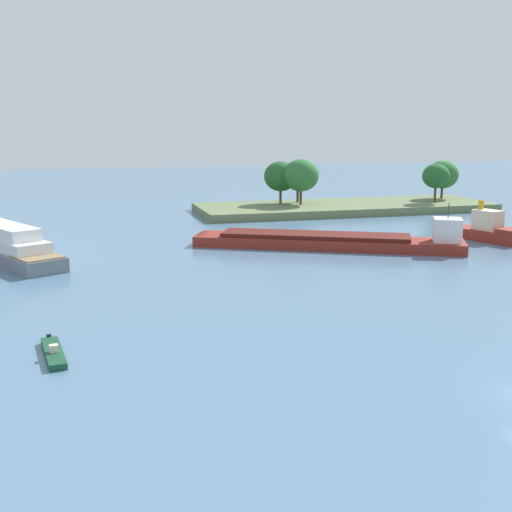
# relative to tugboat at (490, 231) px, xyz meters

# --- Properties ---
(treeline_island) EXTENTS (51.48, 16.67, 9.08)m
(treeline_island) POSITION_rel_tugboat_xyz_m (-5.73, 33.44, 1.37)
(treeline_island) COLOR #66754C
(treeline_island) RESTS_ON ground
(tugboat) EXTENTS (6.78, 10.40, 5.19)m
(tugboat) POSITION_rel_tugboat_xyz_m (0.00, 0.00, 0.00)
(tugboat) COLOR maroon
(tugboat) RESTS_ON ground
(cargo_barge) EXTENTS (31.89, 19.67, 5.88)m
(cargo_barge) POSITION_rel_tugboat_xyz_m (-21.68, 0.66, -0.38)
(cargo_barge) COLOR maroon
(cargo_barge) RESTS_ON ground
(fishing_skiff) EXTENTS (1.83, 6.22, 0.93)m
(fishing_skiff) POSITION_rel_tugboat_xyz_m (-54.09, -30.25, -1.10)
(fishing_skiff) COLOR #19472D
(fishing_skiff) RESTS_ON ground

